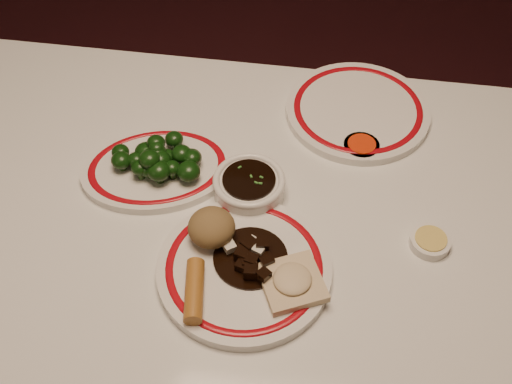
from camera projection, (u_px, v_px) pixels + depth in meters
The scene contains 12 objects.
dining_table at pixel (245, 277), 1.08m from camera, with size 1.20×0.90×0.75m.
main_plate at pixel (244, 269), 0.97m from camera, with size 0.31×0.31×0.02m.
rice_mound at pixel (212, 227), 0.98m from camera, with size 0.07×0.07×0.05m, color olive.
spring_roll at pixel (194, 291), 0.92m from camera, with size 0.03×0.03×0.10m, color #AF6F2B.
fried_wonton at pixel (292, 281), 0.94m from camera, with size 0.12×0.12×0.02m.
stirfry_heap at pixel (252, 257), 0.96m from camera, with size 0.11×0.11×0.03m.
broccoli_plate at pixel (157, 168), 1.10m from camera, with size 0.31×0.29×0.02m.
broccoli_pile at pixel (158, 159), 1.08m from camera, with size 0.16×0.12×0.05m.
soy_bowl at pixel (249, 187), 1.06m from camera, with size 0.12×0.12×0.04m.
sweet_sour_dish at pixel (361, 147), 1.14m from camera, with size 0.06×0.06×0.02m.
mustard_dish at pixel (430, 242), 1.00m from camera, with size 0.06×0.06×0.02m.
far_plate at pixel (358, 111), 1.20m from camera, with size 0.36×0.36×0.02m.
Camera 1 is at (0.11, -0.58, 1.58)m, focal length 45.00 mm.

